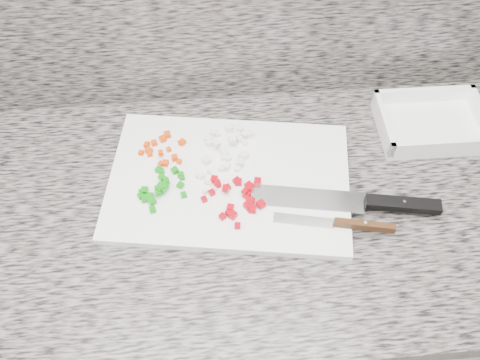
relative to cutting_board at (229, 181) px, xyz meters
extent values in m
cube|color=beige|center=(-0.05, -0.05, -0.48)|extent=(3.92, 0.62, 0.86)
cube|color=slate|center=(-0.05, -0.05, -0.03)|extent=(3.96, 0.64, 0.04)
cube|color=white|center=(0.00, 0.00, 0.00)|extent=(0.51, 0.39, 0.02)
cube|color=#D93D04|center=(-0.16, 0.10, 0.01)|extent=(0.01, 0.01, 0.01)
cube|color=#D93D04|center=(-0.17, 0.08, 0.01)|extent=(0.01, 0.01, 0.01)
cube|color=#D93D04|center=(-0.09, 0.10, 0.01)|extent=(0.02, 0.02, 0.01)
cube|color=#D93D04|center=(-0.12, 0.05, 0.01)|extent=(0.01, 0.01, 0.01)
cube|color=#D93D04|center=(-0.12, 0.12, 0.01)|extent=(0.01, 0.01, 0.01)
cube|color=#D93D04|center=(-0.10, 0.06, 0.01)|extent=(0.01, 0.01, 0.01)
cube|color=#D93D04|center=(-0.15, 0.10, 0.01)|extent=(0.01, 0.01, 0.01)
cube|color=#D93D04|center=(-0.09, 0.10, 0.01)|extent=(0.01, 0.01, 0.01)
cube|color=#D93D04|center=(-0.13, 0.07, 0.02)|extent=(0.01, 0.01, 0.01)
cube|color=#D93D04|center=(-0.10, 0.05, 0.01)|extent=(0.01, 0.01, 0.01)
cube|color=#D93D04|center=(-0.13, 0.11, 0.01)|extent=(0.02, 0.02, 0.01)
cube|color=#D93D04|center=(-0.16, 0.10, 0.01)|extent=(0.01, 0.01, 0.01)
cube|color=#D93D04|center=(-0.16, 0.07, 0.01)|extent=(0.01, 0.01, 0.01)
cube|color=#D93D04|center=(-0.16, 0.08, 0.01)|extent=(0.02, 0.02, 0.01)
cube|color=#D93D04|center=(-0.13, 0.05, 0.01)|extent=(0.01, 0.01, 0.01)
cube|color=#D93D04|center=(-0.12, 0.08, 0.01)|extent=(0.01, 0.01, 0.01)
cube|color=white|center=(-0.01, 0.02, 0.01)|extent=(0.01, 0.01, 0.01)
cube|color=white|center=(0.02, 0.02, 0.01)|extent=(0.01, 0.01, 0.01)
cube|color=white|center=(0.03, 0.05, 0.01)|extent=(0.02, 0.02, 0.01)
cube|color=white|center=(-0.04, 0.04, 0.01)|extent=(0.02, 0.02, 0.01)
cube|color=white|center=(-0.02, 0.12, 0.01)|extent=(0.02, 0.02, 0.01)
cube|color=white|center=(0.02, 0.03, 0.02)|extent=(0.02, 0.02, 0.01)
cube|color=white|center=(0.04, 0.08, 0.01)|extent=(0.01, 0.01, 0.01)
cube|color=white|center=(-0.02, 0.08, 0.02)|extent=(0.02, 0.02, 0.01)
cube|color=white|center=(0.05, 0.11, 0.01)|extent=(0.02, 0.02, 0.01)
cube|color=white|center=(-0.03, 0.10, 0.01)|extent=(0.02, 0.02, 0.01)
cube|color=white|center=(-0.01, 0.07, 0.01)|extent=(0.02, 0.02, 0.01)
cube|color=white|center=(0.04, 0.05, 0.01)|extent=(0.02, 0.02, 0.01)
cube|color=white|center=(0.03, 0.12, 0.01)|extent=(0.02, 0.02, 0.01)
cube|color=white|center=(0.00, 0.06, 0.01)|extent=(0.01, 0.01, 0.01)
cube|color=white|center=(0.01, 0.13, 0.02)|extent=(0.02, 0.02, 0.01)
cube|color=white|center=(0.04, 0.10, 0.01)|extent=(0.02, 0.02, 0.01)
cube|color=white|center=(-0.01, 0.05, 0.01)|extent=(0.01, 0.01, 0.01)
cube|color=white|center=(0.03, 0.09, 0.01)|extent=(0.01, 0.01, 0.01)
cube|color=white|center=(0.00, 0.05, 0.01)|extent=(0.01, 0.01, 0.01)
cube|color=white|center=(0.02, 0.10, 0.01)|extent=(0.02, 0.02, 0.01)
cube|color=white|center=(0.00, 0.03, 0.01)|extent=(0.02, 0.02, 0.01)
cube|color=white|center=(-0.01, 0.11, 0.01)|extent=(0.01, 0.01, 0.01)
cube|color=white|center=(0.01, 0.10, 0.01)|extent=(0.02, 0.02, 0.01)
cube|color=white|center=(-0.03, 0.09, 0.01)|extent=(0.02, 0.02, 0.01)
cube|color=white|center=(0.04, 0.11, 0.01)|extent=(0.02, 0.02, 0.01)
cube|color=white|center=(0.01, 0.08, 0.02)|extent=(0.02, 0.02, 0.01)
cube|color=#0C7D0B|center=(-0.15, -0.04, 0.01)|extent=(0.01, 0.01, 0.01)
cube|color=#0C7D0B|center=(-0.14, 0.03, 0.01)|extent=(0.02, 0.02, 0.01)
cube|color=#0C7D0B|center=(-0.17, -0.02, 0.01)|extent=(0.01, 0.01, 0.01)
cube|color=#0C7D0B|center=(-0.16, -0.04, 0.01)|extent=(0.01, 0.01, 0.01)
cube|color=#0C7D0B|center=(-0.11, 0.03, 0.01)|extent=(0.02, 0.02, 0.01)
cube|color=#0C7D0B|center=(-0.17, -0.03, 0.01)|extent=(0.01, 0.01, 0.01)
cube|color=#0C7D0B|center=(-0.13, -0.02, 0.02)|extent=(0.02, 0.02, 0.01)
cube|color=#0C7D0B|center=(-0.09, -0.03, 0.01)|extent=(0.01, 0.01, 0.01)
cube|color=#0C7D0B|center=(-0.09, 0.01, 0.01)|extent=(0.01, 0.01, 0.01)
cube|color=#0C7D0B|center=(-0.13, 0.03, 0.01)|extent=(0.01, 0.01, 0.01)
cube|color=#0C7D0B|center=(-0.15, -0.04, 0.01)|extent=(0.02, 0.02, 0.01)
cube|color=#0C7D0B|center=(-0.16, -0.02, 0.01)|extent=(0.02, 0.02, 0.01)
cube|color=#0C7D0B|center=(-0.15, -0.03, 0.01)|extent=(0.02, 0.02, 0.01)
cube|color=#0C7D0B|center=(-0.09, -0.01, 0.01)|extent=(0.02, 0.02, 0.01)
cube|color=#0C7D0B|center=(-0.09, 0.01, 0.01)|extent=(0.01, 0.01, 0.01)
cube|color=#0C7D0B|center=(-0.13, 0.00, 0.02)|extent=(0.02, 0.02, 0.01)
cube|color=#0C7D0B|center=(-0.13, -0.01, 0.01)|extent=(0.01, 0.01, 0.01)
cube|color=#0C7D0B|center=(-0.14, -0.03, 0.02)|extent=(0.01, 0.01, 0.01)
cube|color=#0C7D0B|center=(-0.16, -0.03, 0.01)|extent=(0.01, 0.01, 0.01)
cube|color=#0C7D0B|center=(-0.15, -0.06, 0.01)|extent=(0.01, 0.01, 0.01)
cube|color=#0C7D0B|center=(-0.13, -0.02, 0.02)|extent=(0.02, 0.02, 0.01)
cube|color=#0C7D0B|center=(-0.13, -0.02, 0.02)|extent=(0.02, 0.02, 0.01)
cube|color=#0C7D0B|center=(-0.12, -0.01, 0.02)|extent=(0.01, 0.01, 0.01)
cube|color=#AE020D|center=(0.05, -0.02, 0.01)|extent=(0.02, 0.02, 0.01)
cube|color=#AE020D|center=(0.03, -0.07, 0.01)|extent=(0.02, 0.02, 0.01)
cube|color=#AE020D|center=(0.01, -0.01, 0.01)|extent=(0.02, 0.02, 0.01)
cube|color=#AE020D|center=(0.04, -0.08, 0.01)|extent=(0.02, 0.02, 0.01)
cube|color=#AE020D|center=(0.01, -0.11, 0.01)|extent=(0.01, 0.01, 0.01)
cube|color=#AE020D|center=(-0.04, -0.03, 0.01)|extent=(0.01, 0.01, 0.01)
cube|color=#AE020D|center=(-0.02, -0.02, 0.01)|extent=(0.02, 0.02, 0.01)
cube|color=#AE020D|center=(0.05, -0.07, 0.01)|extent=(0.02, 0.02, 0.01)
cube|color=#AE020D|center=(0.04, -0.03, 0.01)|extent=(0.01, 0.01, 0.01)
cube|color=#AE020D|center=(0.04, -0.03, 0.01)|extent=(0.02, 0.02, 0.01)
cube|color=#AE020D|center=(-0.02, -0.09, 0.01)|extent=(0.02, 0.02, 0.01)
cube|color=#AE020D|center=(0.02, -0.01, 0.01)|extent=(0.01, 0.01, 0.01)
cube|color=#AE020D|center=(0.04, -0.06, 0.01)|extent=(0.01, 0.01, 0.01)
cube|color=#AE020D|center=(0.00, -0.09, 0.01)|extent=(0.02, 0.02, 0.01)
cube|color=#AE020D|center=(0.03, -0.05, 0.01)|extent=(0.02, 0.02, 0.01)
cube|color=#AE020D|center=(-0.01, -0.03, 0.02)|extent=(0.02, 0.02, 0.01)
cube|color=#AE020D|center=(-0.01, -0.08, 0.01)|extent=(0.02, 0.02, 0.01)
cube|color=#AE020D|center=(-0.03, 0.00, 0.01)|extent=(0.02, 0.02, 0.01)
cube|color=#AE020D|center=(0.00, -0.07, 0.01)|extent=(0.02, 0.02, 0.01)
cube|color=#AE020D|center=(0.03, -0.06, 0.02)|extent=(0.02, 0.02, 0.01)
cube|color=#AE020D|center=(-0.05, -0.05, 0.01)|extent=(0.01, 0.01, 0.01)
cube|color=#AE020D|center=(0.04, -0.03, 0.01)|extent=(0.01, 0.01, 0.01)
cube|color=#AE020D|center=(0.00, -0.02, 0.01)|extent=(0.01, 0.01, 0.01)
cube|color=#AE020D|center=(0.03, -0.04, 0.02)|extent=(0.01, 0.01, 0.01)
cube|color=beige|center=(-0.04, -0.01, 0.01)|extent=(0.01, 0.01, 0.01)
cube|color=beige|center=(-0.04, 0.02, 0.01)|extent=(0.01, 0.01, 0.01)
cube|color=beige|center=(-0.05, 0.01, 0.01)|extent=(0.01, 0.01, 0.01)
cube|color=beige|center=(-0.06, 0.01, 0.01)|extent=(0.01, 0.01, 0.01)
cube|color=beige|center=(-0.05, -0.03, 0.01)|extent=(0.01, 0.01, 0.01)
cube|color=beige|center=(-0.03, -0.02, 0.01)|extent=(0.01, 0.01, 0.01)
cube|color=beige|center=(-0.06, 0.01, 0.01)|extent=(0.01, 0.01, 0.01)
cube|color=beige|center=(-0.03, -0.02, 0.01)|extent=(0.01, 0.01, 0.01)
cube|color=beige|center=(-0.04, -0.01, 0.01)|extent=(0.01, 0.01, 0.01)
cube|color=silver|center=(0.15, -0.06, 0.01)|extent=(0.22, 0.09, 0.00)
cube|color=black|center=(0.32, -0.10, 0.02)|extent=(0.14, 0.05, 0.02)
cylinder|color=silver|center=(0.32, -0.10, 0.02)|extent=(0.01, 0.01, 0.00)
cube|color=silver|center=(0.13, -0.11, 0.01)|extent=(0.11, 0.05, 0.00)
cube|color=#402410|center=(0.24, -0.13, 0.02)|extent=(0.11, 0.04, 0.02)
cylinder|color=silver|center=(0.24, -0.13, 0.02)|extent=(0.01, 0.01, 0.00)
cube|color=white|center=(0.44, 0.11, 0.00)|extent=(0.23, 0.16, 0.01)
cube|color=white|center=(0.44, 0.18, 0.02)|extent=(0.22, 0.01, 0.04)
cube|color=white|center=(0.44, 0.03, 0.02)|extent=(0.22, 0.01, 0.04)
cube|color=white|center=(0.33, 0.11, 0.02)|extent=(0.01, 0.16, 0.04)
camera|label=1|loc=(-0.03, -0.62, 0.85)|focal=40.00mm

